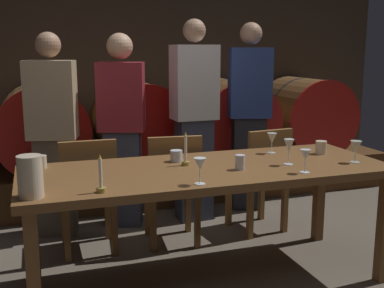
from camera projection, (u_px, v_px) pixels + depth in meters
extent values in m
cube|color=#473A2D|center=(127.00, 54.00, 5.20)|extent=(5.99, 0.24, 2.91)
cube|color=#4C2D16|center=(140.00, 180.00, 4.93)|extent=(5.39, 0.90, 0.37)
cylinder|color=brown|center=(42.00, 127.00, 4.53)|extent=(0.82, 0.88, 0.82)
cylinder|color=#B21C16|center=(44.00, 135.00, 4.10)|extent=(0.83, 0.03, 0.83)
cylinder|color=#B21C16|center=(41.00, 120.00, 4.95)|extent=(0.83, 0.03, 0.83)
cylinder|color=#2D2D33|center=(42.00, 127.00, 4.53)|extent=(0.82, 0.04, 0.82)
cylinder|color=#513319|center=(137.00, 123.00, 4.81)|extent=(0.82, 0.88, 0.82)
cylinder|color=maroon|center=(147.00, 130.00, 4.38)|extent=(0.83, 0.03, 0.83)
cylinder|color=maroon|center=(128.00, 117.00, 5.23)|extent=(0.83, 0.03, 0.83)
cylinder|color=#2D2D33|center=(137.00, 123.00, 4.81)|extent=(0.82, 0.04, 0.82)
cylinder|color=brown|center=(227.00, 118.00, 5.11)|extent=(0.82, 0.88, 0.82)
cylinder|color=#B21C16|center=(245.00, 124.00, 4.68)|extent=(0.83, 0.03, 0.83)
cylinder|color=#B21C16|center=(212.00, 113.00, 5.53)|extent=(0.83, 0.03, 0.83)
cylinder|color=#2D2D33|center=(227.00, 118.00, 5.11)|extent=(0.82, 0.04, 0.82)
cylinder|color=brown|center=(302.00, 115.00, 5.39)|extent=(0.82, 0.88, 0.82)
cylinder|color=#B21C16|center=(326.00, 120.00, 4.97)|extent=(0.83, 0.03, 0.83)
cylinder|color=#B21C16|center=(282.00, 110.00, 5.82)|extent=(0.83, 0.03, 0.83)
cylinder|color=#2D2D33|center=(302.00, 115.00, 5.39)|extent=(0.82, 0.04, 0.82)
cube|color=brown|center=(208.00, 171.00, 3.05)|extent=(2.32, 0.87, 0.05)
cube|color=brown|center=(34.00, 279.00, 2.44)|extent=(0.07, 0.07, 0.72)
cube|color=brown|center=(384.00, 229.00, 3.11)|extent=(0.07, 0.07, 0.72)
cube|color=brown|center=(33.00, 228.00, 3.14)|extent=(0.07, 0.07, 0.72)
cube|color=brown|center=(319.00, 196.00, 3.81)|extent=(0.07, 0.07, 0.72)
cube|color=brown|center=(87.00, 194.00, 3.60)|extent=(0.40, 0.40, 0.04)
cube|color=brown|center=(89.00, 170.00, 3.39)|extent=(0.40, 0.04, 0.42)
cube|color=brown|center=(108.00, 214.00, 3.85)|extent=(0.04, 0.04, 0.42)
cube|color=brown|center=(64.00, 218.00, 3.75)|extent=(0.04, 0.04, 0.42)
cube|color=brown|center=(114.00, 228.00, 3.54)|extent=(0.04, 0.04, 0.42)
cube|color=brown|center=(67.00, 234.00, 3.43)|extent=(0.04, 0.04, 0.42)
cube|color=brown|center=(171.00, 188.00, 3.76)|extent=(0.44, 0.44, 0.04)
cube|color=brown|center=(175.00, 165.00, 3.54)|extent=(0.40, 0.08, 0.42)
cube|color=brown|center=(188.00, 207.00, 4.00)|extent=(0.05, 0.05, 0.42)
cube|color=brown|center=(147.00, 210.00, 3.93)|extent=(0.05, 0.05, 0.42)
cube|color=brown|center=(197.00, 221.00, 3.68)|extent=(0.05, 0.05, 0.42)
cube|color=brown|center=(153.00, 225.00, 3.61)|extent=(0.05, 0.05, 0.42)
cube|color=brown|center=(257.00, 179.00, 4.03)|extent=(0.45, 0.45, 0.04)
cube|color=brown|center=(270.00, 156.00, 3.82)|extent=(0.40, 0.09, 0.42)
cube|color=brown|center=(261.00, 197.00, 4.29)|extent=(0.05, 0.05, 0.42)
cube|color=brown|center=(229.00, 202.00, 4.15)|extent=(0.05, 0.05, 0.42)
cube|color=brown|center=(285.00, 208.00, 4.00)|extent=(0.05, 0.05, 0.42)
cube|color=brown|center=(250.00, 214.00, 3.85)|extent=(0.05, 0.05, 0.42)
cube|color=brown|center=(56.00, 186.00, 3.93)|extent=(0.34, 0.27, 0.81)
cube|color=tan|center=(51.00, 100.00, 3.79)|extent=(0.43, 0.33, 0.62)
sphere|color=tan|center=(48.00, 45.00, 3.70)|extent=(0.20, 0.20, 0.20)
cube|color=#33384C|center=(123.00, 178.00, 4.14)|extent=(0.35, 0.28, 0.83)
cube|color=maroon|center=(121.00, 97.00, 4.00)|extent=(0.44, 0.35, 0.57)
sphere|color=#D8A884|center=(120.00, 46.00, 3.92)|extent=(0.22, 0.22, 0.22)
cube|color=#33384C|center=(194.00, 170.00, 4.27)|extent=(0.31, 0.21, 0.91)
cube|color=silver|center=(194.00, 82.00, 4.12)|extent=(0.39, 0.26, 0.64)
sphere|color=tan|center=(194.00, 30.00, 4.04)|extent=(0.19, 0.19, 0.19)
cube|color=black|center=(248.00, 163.00, 4.58)|extent=(0.34, 0.27, 0.88)
cube|color=navy|center=(250.00, 83.00, 4.43)|extent=(0.43, 0.33, 0.64)
sphere|color=tan|center=(251.00, 34.00, 4.34)|extent=(0.20, 0.20, 0.20)
cylinder|color=olive|center=(101.00, 190.00, 2.51)|extent=(0.05, 0.05, 0.02)
cylinder|color=#EDE5CC|center=(100.00, 173.00, 2.49)|extent=(0.02, 0.02, 0.16)
cone|color=yellow|center=(100.00, 156.00, 2.47)|extent=(0.01, 0.01, 0.02)
cylinder|color=olive|center=(186.00, 163.00, 3.09)|extent=(0.05, 0.05, 0.02)
cylinder|color=#EDE5CC|center=(186.00, 148.00, 3.07)|extent=(0.02, 0.02, 0.17)
cone|color=yellow|center=(185.00, 133.00, 3.05)|extent=(0.01, 0.01, 0.02)
cylinder|color=beige|center=(30.00, 177.00, 2.41)|extent=(0.13, 0.13, 0.22)
cylinder|color=white|center=(200.00, 184.00, 2.66)|extent=(0.06, 0.06, 0.00)
cylinder|color=white|center=(200.00, 177.00, 2.65)|extent=(0.01, 0.01, 0.08)
cone|color=white|center=(200.00, 164.00, 2.64)|extent=(0.07, 0.07, 0.07)
cylinder|color=white|center=(305.00, 172.00, 2.91)|extent=(0.06, 0.06, 0.00)
cylinder|color=white|center=(305.00, 166.00, 2.90)|extent=(0.01, 0.01, 0.07)
cone|color=white|center=(305.00, 155.00, 2.89)|extent=(0.06, 0.06, 0.07)
cylinder|color=white|center=(288.00, 164.00, 3.11)|extent=(0.06, 0.06, 0.00)
cylinder|color=white|center=(288.00, 158.00, 3.10)|extent=(0.01, 0.01, 0.08)
cone|color=white|center=(289.00, 146.00, 3.09)|extent=(0.07, 0.07, 0.08)
cylinder|color=silver|center=(271.00, 153.00, 3.45)|extent=(0.06, 0.06, 0.00)
cylinder|color=silver|center=(272.00, 148.00, 3.45)|extent=(0.01, 0.01, 0.07)
cone|color=silver|center=(272.00, 138.00, 3.43)|extent=(0.07, 0.07, 0.08)
cylinder|color=silver|center=(355.00, 162.00, 3.17)|extent=(0.06, 0.06, 0.00)
cylinder|color=silver|center=(355.00, 157.00, 3.16)|extent=(0.01, 0.01, 0.06)
cone|color=silver|center=(356.00, 147.00, 3.15)|extent=(0.07, 0.07, 0.08)
cylinder|color=beige|center=(41.00, 162.00, 3.01)|extent=(0.07, 0.07, 0.08)
cylinder|color=silver|center=(176.00, 156.00, 3.19)|extent=(0.08, 0.08, 0.08)
cylinder|color=silver|center=(240.00, 162.00, 2.97)|extent=(0.06, 0.06, 0.09)
cylinder|color=beige|center=(321.00, 147.00, 3.42)|extent=(0.08, 0.08, 0.09)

